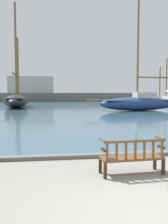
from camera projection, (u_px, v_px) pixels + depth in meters
ground_plane at (156, 214)px, 4.27m from camera, size 160.00×160.00×0.00m
harbor_water at (59, 104)px, 47.73m from camera, size 100.00×80.00×0.08m
quay_edge_kerb at (106, 155)px, 8.07m from camera, size 40.00×0.30×0.12m
park_bench at (132, 156)px, 6.32m from camera, size 1.63×0.63×0.92m
sailboat_mid_starboard at (17, 99)px, 34.98m from camera, size 3.55×12.77×14.49m
sailboat_distant_harbor at (139, 102)px, 28.28m from camera, size 10.98×3.51×12.79m
sailboat_mid_port at (167, 102)px, 36.64m from camera, size 2.66×6.36×7.07m
far_breakwater at (49, 94)px, 58.53m from camera, size 44.03×2.40×6.87m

